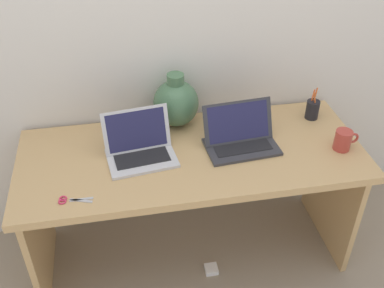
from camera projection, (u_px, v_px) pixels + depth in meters
ground_plane at (192, 251)px, 2.65m from camera, size 6.00×6.00×0.00m
back_wall at (178, 29)px, 2.24m from camera, size 4.40×0.04×2.40m
desk at (192, 175)px, 2.30m from camera, size 1.68×0.69×0.73m
laptop_left at (139, 145)px, 2.17m from camera, size 0.35×0.27×0.22m
laptop_right at (240, 135)px, 2.24m from camera, size 0.36×0.25×0.21m
green_vase at (176, 102)px, 2.35m from camera, size 0.24×0.24×0.29m
coffee_mug at (343, 140)px, 2.21m from camera, size 0.12×0.08×0.10m
pen_cup at (312, 109)px, 2.44m from camera, size 0.07×0.07×0.18m
scissors at (69, 200)px, 1.94m from camera, size 0.15×0.06×0.01m
power_brick at (211, 269)px, 2.53m from camera, size 0.07×0.07×0.03m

